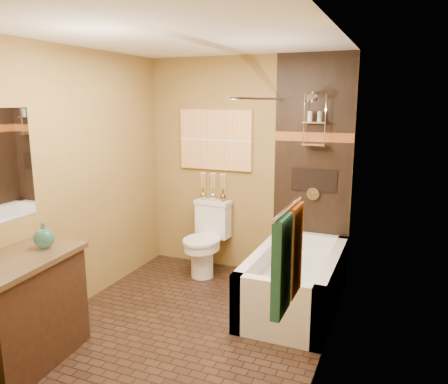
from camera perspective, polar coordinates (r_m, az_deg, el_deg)
The scene contains 22 objects.
floor at distance 4.16m, azimuth -4.67°, elevation -16.97°, with size 3.00×3.00×0.00m, color black.
wall_left at distance 4.40m, azimuth -18.99°, elevation 1.35°, with size 0.02×3.00×2.50m, color olive.
wall_right at distance 3.35m, azimuth 13.53°, elevation -1.48°, with size 0.02×3.00×2.50m, color olive.
wall_back at distance 5.08m, azimuth 2.86°, elevation 3.32°, with size 2.40×0.02×2.50m, color olive.
wall_front at distance 2.54m, azimuth -20.92°, elevation -6.27°, with size 2.40×0.02×2.50m, color olive.
ceiling at distance 3.68m, azimuth -5.36°, elevation 19.56°, with size 3.00×3.00×0.00m, color silver.
alcove_tile_back at distance 4.86m, azimuth 11.44°, elevation 2.72°, with size 0.85×0.01×2.50m, color black.
alcove_tile_right at distance 4.08m, azimuth 15.07°, elevation 0.80°, with size 0.01×1.50×2.50m, color black.
mosaic_band_back at distance 4.81m, azimuth 11.60°, elevation 7.05°, with size 0.85×0.01×0.10m, color maroon.
mosaic_band_right at distance 4.03m, azimuth 15.22°, elevation 5.98°, with size 0.01×1.50×0.10m, color maroon.
alcove_niche at distance 4.87m, azimuth 11.66°, elevation 1.52°, with size 0.50×0.01×0.25m, color black.
shower_fixtures at distance 4.70m, azimuth 11.68°, elevation 7.51°, with size 0.24×0.33×1.16m.
curtain_rod at distance 4.18m, azimuth 4.68°, elevation 12.05°, with size 0.03×0.03×1.55m, color silver.
towel_bar at distance 2.31m, azimuth 8.32°, elevation -2.15°, with size 0.02×0.02×0.55m, color silver.
towel_teal at distance 2.27m, azimuth 7.53°, elevation -9.53°, with size 0.05×0.22×0.52m, color #226371.
towel_rust at distance 2.51m, azimuth 9.10°, elevation -7.49°, with size 0.05×0.22×0.52m, color #934C1A.
sunset_painting at distance 5.16m, azimuth -1.10°, elevation 6.82°, with size 0.90×0.04×0.70m, color orange.
bathtub at distance 4.45m, azimuth 9.29°, elevation -11.92°, with size 0.80×1.50×0.55m.
toilet at distance 5.14m, azimuth -2.28°, elevation -6.05°, with size 0.44×0.64×0.84m.
vanity at distance 3.78m, azimuth -25.18°, elevation -13.89°, with size 0.67×1.02×0.86m.
teal_bottle at distance 3.72m, azimuth -22.48°, elevation -5.28°, with size 0.16×0.16×0.25m, color #216560, non-canonical shape.
bud_vases at distance 5.16m, azimuth -1.46°, elevation 0.78°, with size 0.33×0.07×0.32m.
Camera 1 is at (1.69, -3.23, 2.01)m, focal length 35.00 mm.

